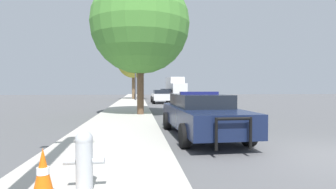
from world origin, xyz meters
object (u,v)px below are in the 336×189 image
Objects in this scene: police_car at (201,114)px; box_truck at (176,87)px; fire_hydrant at (84,159)px; car_background_midblock at (161,96)px; traffic_light at (148,67)px; car_background_distant at (165,93)px; traffic_cone at (43,173)px; tree_sidewalk_far at (133,62)px; tree_sidewalk_near at (140,25)px.

box_truck is (4.42, 36.46, 1.04)m from police_car.
car_background_midblock is (3.10, 23.07, 0.16)m from fire_hydrant.
traffic_light is 12.57m from car_background_distant.
car_background_midblock reaches higher than traffic_cone.
traffic_light is at bearing -105.43° from car_background_distant.
tree_sidewalk_far is at bearing -121.46° from car_background_distant.
fire_hydrant is 41.73m from box_truck.
tree_sidewalk_near is at bearing -98.55° from car_background_distant.
car_background_midblock is at bearing 79.85° from tree_sidewalk_near.
fire_hydrant is 11.72m from tree_sidewalk_near.
car_background_distant is at bearing 81.20° from tree_sidewalk_near.
traffic_light is at bearing 84.86° from traffic_cone.
car_background_distant is at bearing -96.10° from police_car.
tree_sidewalk_far is (-2.65, 26.14, 4.19)m from police_car.
tree_sidewalk_near is at bearing 82.82° from traffic_cone.
tree_sidewalk_near is 1.11× the size of tree_sidewalk_far.
box_truck is at bearing 79.99° from fire_hydrant.
traffic_cone is at bearing -98.10° from car_background_distant.
car_background_midblock is 0.55× the size of tree_sidewalk_near.
car_background_midblock is 6.17× the size of traffic_cone.
car_background_distant is 0.61× the size of tree_sidewalk_far.
fire_hydrant is 27.63m from traffic_light.
traffic_light is at bearing 65.30° from box_truck.
traffic_cone is (-2.48, -27.56, -3.62)m from traffic_light.
tree_sidewalk_near is at bearing -87.93° from tree_sidewalk_far.
box_truck is (1.98, 2.08, 1.04)m from car_background_distant.
car_background_midblock is at bearing -75.44° from traffic_light.
police_car reaches higher than car_background_distant.
police_car is 7.84× the size of traffic_cone.
car_background_distant is 0.55× the size of tree_sidewalk_near.
car_background_distant is at bearing 81.86° from car_background_midblock.
tree_sidewalk_far reaches higher than traffic_cone.
box_truck is 31.12m from tree_sidewalk_near.
tree_sidewalk_far is at bearing 51.80° from box_truck.
traffic_cone is at bearing -95.14° from traffic_light.
box_truck is at bearing -98.95° from police_car.
car_background_distant is at bearing 82.30° from fire_hydrant.
fire_hydrant reaches higher than traffic_cone.
box_truck reaches higher than car_background_midblock.
tree_sidewalk_far is (-5.09, -8.24, 4.19)m from car_background_distant.
police_car is at bearing 79.30° from box_truck.
tree_sidewalk_near reaches higher than box_truck.
traffic_cone is (-7.74, -41.31, -1.31)m from box_truck.
police_car is 1.27× the size of car_background_midblock.
traffic_light is 8.28× the size of traffic_cone.
police_car is 0.77× the size of tree_sidewalk_far.
tree_sidewalk_near is at bearing 74.38° from box_truck.
tree_sidewalk_near reaches higher than traffic_light.
traffic_light reaches higher than car_background_distant.
box_truck is at bearing 78.16° from tree_sidewalk_near.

